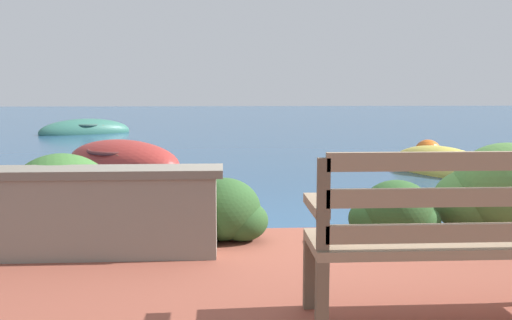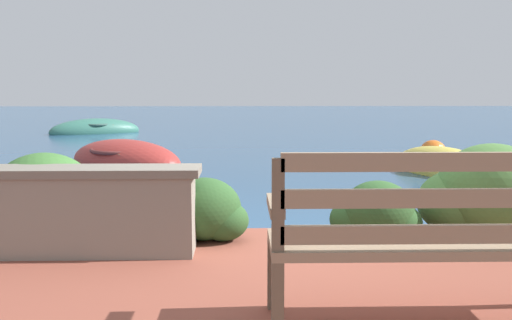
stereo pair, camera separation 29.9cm
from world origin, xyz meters
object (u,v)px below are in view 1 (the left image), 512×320
(park_bench, at_px, (471,233))
(rowboat_mid, at_px, (123,162))
(mooring_buoy, at_px, (428,153))
(rowboat_nearest, at_px, (440,168))
(rowboat_far, at_px, (85,132))

(park_bench, bearing_deg, rowboat_mid, 109.96)
(mooring_buoy, bearing_deg, rowboat_nearest, -104.33)
(rowboat_far, xyz_separation_m, mooring_buoy, (8.61, -6.65, 0.03))
(park_bench, bearing_deg, mooring_buoy, 69.33)
(park_bench, distance_m, rowboat_far, 16.43)
(rowboat_nearest, bearing_deg, rowboat_mid, -121.93)
(rowboat_far, distance_m, mooring_buoy, 10.88)
(park_bench, distance_m, rowboat_nearest, 7.19)
(park_bench, height_order, rowboat_mid, park_bench)
(park_bench, height_order, mooring_buoy, park_bench)
(rowboat_nearest, height_order, mooring_buoy, rowboat_nearest)
(rowboat_far, height_order, mooring_buoy, rowboat_far)
(rowboat_nearest, height_order, rowboat_mid, rowboat_mid)
(rowboat_nearest, xyz_separation_m, rowboat_mid, (-5.60, 1.09, 0.01))
(rowboat_mid, height_order, rowboat_far, rowboat_mid)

